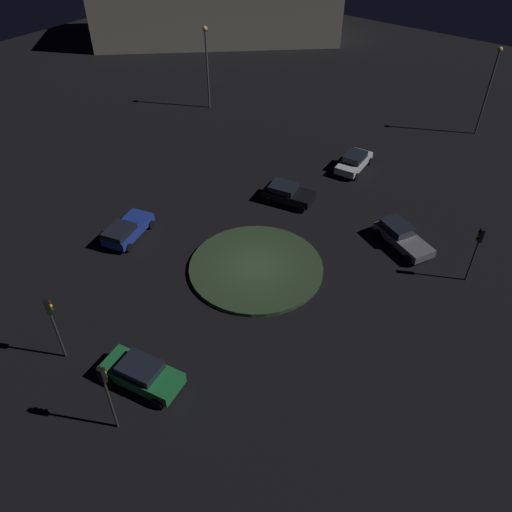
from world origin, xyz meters
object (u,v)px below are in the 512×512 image
car_blue (126,230)px  car_green (142,373)px  car_black (287,193)px  traffic_light_southeast (477,245)px  streetlamp_east (490,83)px  store_building (216,4)px  car_white (354,161)px  traffic_light_west (52,318)px  car_grey (402,236)px  traffic_light_west_near (106,387)px  streetlamp_northeast (207,57)px

car_blue → car_green: bearing=-143.1°
car_black → traffic_light_southeast: bearing=-13.6°
streetlamp_east → store_building: 40.07m
car_white → traffic_light_west: size_ratio=1.00×
car_blue → streetlamp_east: size_ratio=0.54×
traffic_light_southeast → car_grey: bearing=-42.8°
car_black → traffic_light_west_near: 21.85m
car_grey → store_building: bearing=171.3°
car_blue → streetlamp_east: (31.52, -14.09, 4.26)m
traffic_light_southeast → store_building: store_building is taller
traffic_light_west → car_black: bearing=14.9°
car_grey → car_blue: (-11.19, 15.81, -0.01)m
car_blue → traffic_light_west_near: bearing=-148.4°
car_grey → traffic_light_west: size_ratio=1.12×
car_blue → store_building: 46.72m
car_black → streetlamp_east: bearing=57.9°
car_grey → streetlamp_northeast: size_ratio=0.60×
car_black → traffic_light_west: bearing=-104.6°
car_blue → store_building: bearing=17.7°
car_black → traffic_light_southeast: size_ratio=1.02×
streetlamp_northeast → store_building: 23.92m
traffic_light_west → car_green: bearing=-55.9°
car_grey → traffic_light_west: (-20.48, 10.38, 2.35)m
traffic_light_west → streetlamp_east: size_ratio=0.53×
car_black → store_building: 42.65m
car_white → car_blue: bearing=-29.3°
traffic_light_west_near → car_black: bearing=5.0°
car_blue → car_black: car_black is taller
car_black → store_building: store_building is taller
car_blue → traffic_light_west: traffic_light_west is taller
traffic_light_west → car_grey: bearing=-9.2°
car_blue → car_black: size_ratio=1.05×
car_white → traffic_light_southeast: traffic_light_southeast is taller
car_grey → traffic_light_west: 23.08m
car_grey → streetlamp_east: bearing=120.4°
car_white → traffic_light_west: bearing=-11.0°
car_white → traffic_light_west_near: bearing=0.3°
car_white → streetlamp_east: size_ratio=0.53×
store_building → car_green: bearing=84.8°
car_blue → traffic_light_west_near: (-10.44, -11.06, 2.47)m
traffic_light_west_near → streetlamp_northeast: size_ratio=0.55×
car_grey → traffic_light_west_near: 22.27m
car_black → car_blue: bearing=-132.5°
car_green → car_black: 19.06m
streetlamp_east → car_grey: bearing=-175.2°
streetlamp_east → car_green: bearing=174.3°
car_black → store_building: (28.38, 31.64, 3.56)m
car_black → store_building: size_ratio=0.13×
car_grey → streetlamp_east: size_ratio=0.60×
car_black → streetlamp_northeast: 19.82m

